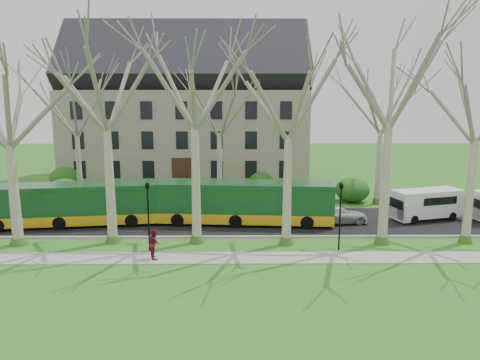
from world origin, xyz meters
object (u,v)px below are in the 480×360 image
(bus_follow, at_px, (245,202))
(van_a, at_px, (427,205))
(bus_lead, at_px, (71,204))
(pedestrian_b, at_px, (154,243))
(sedan, at_px, (337,214))

(bus_follow, relative_size, van_a, 2.43)
(bus_lead, bearing_deg, van_a, -4.73)
(van_a, bearing_deg, bus_follow, 167.88)
(bus_follow, height_order, pedestrian_b, bus_follow)
(pedestrian_b, bearing_deg, bus_follow, -56.65)
(bus_follow, distance_m, sedan, 7.05)
(bus_follow, height_order, van_a, bus_follow)
(sedan, xyz_separation_m, van_a, (7.13, 0.97, 0.51))
(bus_lead, xyz_separation_m, pedestrian_b, (7.41, -7.21, -0.67))
(bus_lead, xyz_separation_m, bus_follow, (12.99, 0.32, 0.03))
(van_a, relative_size, pedestrian_b, 2.92)
(bus_lead, bearing_deg, bus_follow, -5.92)
(bus_follow, bearing_deg, bus_lead, -174.24)
(bus_lead, distance_m, pedestrian_b, 10.36)
(sedan, bearing_deg, pedestrian_b, 112.90)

